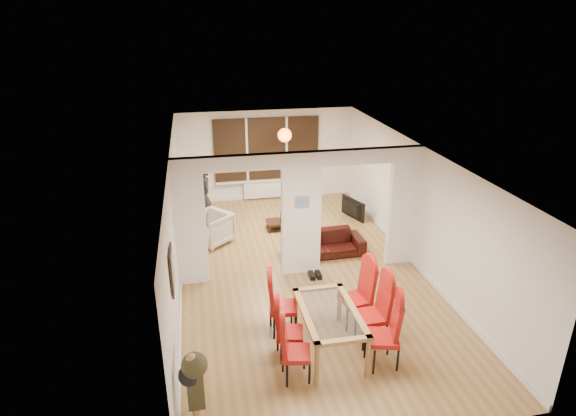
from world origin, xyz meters
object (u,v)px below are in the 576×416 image
object	(u,v)px
sofa	(323,243)
coffee_table	(285,224)
dining_chair_ra	(383,333)
television	(350,209)
armchair	(211,228)
dining_chair_la	(296,349)
bottle	(282,217)
dining_chair_lc	(283,303)
person	(204,199)
dining_chair_rc	(355,295)
bowl	(288,221)
dining_chair_rb	(372,312)
dining_chair_lb	(290,329)
dining_table	(329,330)

from	to	relation	value
sofa	coffee_table	xyz separation A→B (m)	(-0.57, 1.56, -0.16)
dining_chair_ra	television	xyz separation A→B (m)	(1.34, 5.64, -0.31)
dining_chair_ra	coffee_table	bearing A→B (deg)	110.07
sofa	armchair	world-z (taller)	armchair
dining_chair_la	bottle	world-z (taller)	dining_chair_la
dining_chair_ra	bottle	size ratio (longest dim) A/B	3.82
dining_chair_la	dining_chair_lc	xyz separation A→B (m)	(0.03, 1.16, 0.04)
dining_chair_ra	person	world-z (taller)	person
dining_chair_la	armchair	size ratio (longest dim) A/B	1.24
dining_chair_rc	person	distance (m)	5.07
dining_chair_la	bowl	xyz separation A→B (m)	(0.92, 5.26, -0.28)
dining_chair_lc	bottle	xyz separation A→B (m)	(0.74, 4.09, -0.19)
armchair	bowl	bearing A→B (deg)	60.21
person	bowl	xyz separation A→B (m)	(2.03, -0.32, -0.63)
person	coffee_table	xyz separation A→B (m)	(1.99, -0.23, -0.76)
dining_chair_rb	bowl	world-z (taller)	dining_chair_rb
television	person	bearing A→B (deg)	71.80
dining_chair_rb	dining_chair_lb	bearing A→B (deg)	-179.08
dining_chair_rb	sofa	world-z (taller)	dining_chair_rb
dining_chair_ra	dining_chair_lc	bearing A→B (deg)	154.72
dining_chair_lc	person	world-z (taller)	person
person	dining_chair_la	bearing A→B (deg)	-5.21
dining_chair_rb	television	size ratio (longest dim) A/B	1.26
armchair	coffee_table	distance (m)	1.95
person	coffee_table	size ratio (longest dim) A/B	1.85
television	dining_chair_rc	bearing A→B (deg)	143.26
dining_chair_rb	television	distance (m)	5.25
dining_chair_lc	dining_chair_rc	distance (m)	1.26
dining_chair_lc	armchair	xyz separation A→B (m)	(-1.02, 3.72, -0.18)
television	bottle	size ratio (longest dim) A/B	3.06
dining_chair_rc	sofa	size ratio (longest dim) A/B	0.64
dining_chair_la	bottle	size ratio (longest dim) A/B	3.42
dining_chair_lb	television	distance (m)	5.83
dining_chair_lb	bowl	distance (m)	4.86
dining_chair_lc	television	world-z (taller)	dining_chair_lc
dining_chair_lb	television	bearing A→B (deg)	74.72
dining_chair_lb	coffee_table	bearing A→B (deg)	92.01
dining_table	dining_chair_rb	distance (m)	0.77
dining_table	dining_chair_lb	distance (m)	0.67
dining_chair_lc	television	bearing A→B (deg)	66.96
dining_chair_rc	dining_chair_rb	bearing A→B (deg)	-89.56
dining_table	dining_chair_la	bearing A→B (deg)	-140.64
television	dining_chair_la	bearing A→B (deg)	135.11
dining_chair_rc	bottle	xyz separation A→B (m)	(-0.52, 4.12, -0.21)
television	dining_chair_rb	bearing A→B (deg)	146.09
dining_chair_lb	dining_table	bearing A→B (deg)	15.42
bowl	dining_chair_rc	bearing A→B (deg)	-85.02
coffee_table	person	bearing A→B (deg)	173.40
dining_chair_ra	sofa	world-z (taller)	dining_chair_ra
dining_chair_rc	bowl	xyz separation A→B (m)	(-0.36, 4.14, -0.34)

